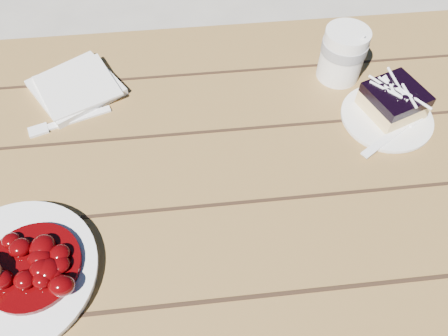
{
  "coord_description": "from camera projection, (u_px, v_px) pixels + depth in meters",
  "views": [
    {
      "loc": [
        -0.17,
        -0.45,
        1.37
      ],
      "look_at": [
        -0.13,
        -0.05,
        0.81
      ],
      "focal_mm": 35.0,
      "sensor_mm": 36.0,
      "label": 1
    }
  ],
  "objects": [
    {
      "name": "fork_table",
      "position": [
        78.0,
        118.0,
        0.83
      ],
      "size": [
        0.16,
        0.07,
        0.0
      ],
      "primitive_type": null,
      "rotation": [
        0.0,
        0.0,
        1.89
      ],
      "color": "white",
      "rests_on": "picnic_table"
    },
    {
      "name": "main_plate",
      "position": [
        14.0,
        275.0,
        0.64
      ],
      "size": [
        0.24,
        0.24,
        0.02
      ],
      "primitive_type": "cylinder",
      "color": "white",
      "rests_on": "picnic_table"
    },
    {
      "name": "fork_dessert",
      "position": [
        387.0,
        138.0,
        0.79
      ],
      "size": [
        0.15,
        0.11,
        0.0
      ],
      "primitive_type": null,
      "rotation": [
        0.0,
        0.0,
        -1.0
      ],
      "color": "white",
      "rests_on": "dessert_plate"
    },
    {
      "name": "coffee_cup",
      "position": [
        343.0,
        54.0,
        0.86
      ],
      "size": [
        0.09,
        0.09,
        0.11
      ],
      "primitive_type": "cylinder",
      "color": "white",
      "rests_on": "picnic_table"
    },
    {
      "name": "blueberry_cake",
      "position": [
        394.0,
        100.0,
        0.81
      ],
      "size": [
        0.12,
        0.12,
        0.05
      ],
      "rotation": [
        0.0,
        0.0,
        0.36
      ],
      "color": "#F6D486",
      "rests_on": "dessert_plate"
    },
    {
      "name": "goulash_stew",
      "position": [
        29.0,
        262.0,
        0.62
      ],
      "size": [
        0.14,
        0.14,
        0.04
      ],
      "primitive_type": null,
      "color": "#510204",
      "rests_on": "main_plate"
    },
    {
      "name": "ground",
      "position": [
        263.0,
        302.0,
        1.38
      ],
      "size": [
        60.0,
        60.0,
        0.0
      ],
      "primitive_type": "plane",
      "color": "#9C978D",
      "rests_on": "ground"
    },
    {
      "name": "picnic_table",
      "position": [
        283.0,
        206.0,
        0.91
      ],
      "size": [
        2.0,
        1.55,
        0.75
      ],
      "color": "brown",
      "rests_on": "ground"
    },
    {
      "name": "napkin_stack",
      "position": [
        76.0,
        88.0,
        0.87
      ],
      "size": [
        0.21,
        0.21,
        0.01
      ],
      "primitive_type": "cube",
      "rotation": [
        0.0,
        0.0,
        0.57
      ],
      "color": "white",
      "rests_on": "picnic_table"
    },
    {
      "name": "dessert_plate",
      "position": [
        386.0,
        118.0,
        0.83
      ],
      "size": [
        0.17,
        0.17,
        0.01
      ],
      "primitive_type": "cylinder",
      "color": "white",
      "rests_on": "picnic_table"
    }
  ]
}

